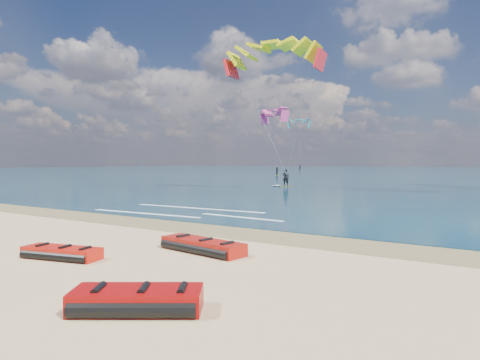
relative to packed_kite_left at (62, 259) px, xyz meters
The scene contains 9 objects.
ground 43.02m from the packed_kite_left, 95.41° to the left, with size 320.00×320.00×0.00m, color tan.
wet_sand_strip 7.10m from the packed_kite_left, 124.82° to the left, with size 320.00×2.40×0.01m, color brown.
sea 106.91m from the packed_kite_left, 92.17° to the left, with size 320.00×200.00×0.04m, color #0B2B3F.
packed_kite_left is the anchor object (origin of this frame).
packed_kite_mid 3.65m from the packed_kite_left, 45.67° to the left, with size 2.85×1.11×0.40m, color #B2150C, non-canonical shape.
packed_kite_right 4.82m from the packed_kite_left, 20.40° to the right, with size 2.38×1.21×0.44m, color #9A0606, non-canonical shape.
kitesurfer_main 30.06m from the packed_kite_left, 106.57° to the left, with size 9.55×8.34×13.99m.
shoreline_foam 10.13m from the packed_kite_left, 111.12° to the left, with size 10.13×3.66×0.01m.
distant_kites 83.54m from the packed_kite_left, 97.79° to the left, with size 75.01×45.32×13.99m.
Camera 1 is at (13.86, -9.51, 2.50)m, focal length 32.00 mm.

